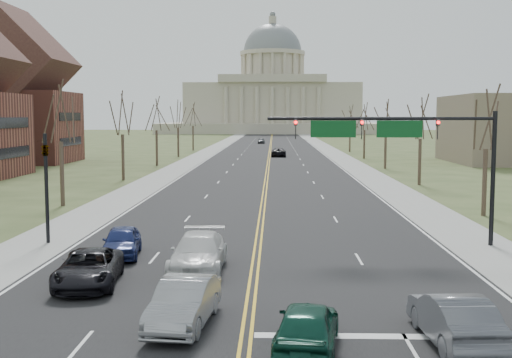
# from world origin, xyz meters

# --- Properties ---
(ground) EXTENTS (600.00, 600.00, 0.00)m
(ground) POSITION_xyz_m (0.00, 0.00, 0.00)
(ground) COLOR #3A4924
(ground) RESTS_ON ground
(road) EXTENTS (20.00, 380.00, 0.01)m
(road) POSITION_xyz_m (0.00, 110.00, 0.01)
(road) COLOR black
(road) RESTS_ON ground
(cross_road) EXTENTS (120.00, 14.00, 0.01)m
(cross_road) POSITION_xyz_m (0.00, 6.00, 0.01)
(cross_road) COLOR black
(cross_road) RESTS_ON ground
(sidewalk_left) EXTENTS (4.00, 380.00, 0.03)m
(sidewalk_left) POSITION_xyz_m (-12.00, 110.00, 0.01)
(sidewalk_left) COLOR gray
(sidewalk_left) RESTS_ON ground
(sidewalk_right) EXTENTS (4.00, 380.00, 0.03)m
(sidewalk_right) POSITION_xyz_m (12.00, 110.00, 0.01)
(sidewalk_right) COLOR gray
(sidewalk_right) RESTS_ON ground
(center_line) EXTENTS (0.42, 380.00, 0.01)m
(center_line) POSITION_xyz_m (0.00, 110.00, 0.01)
(center_line) COLOR gold
(center_line) RESTS_ON road
(edge_line_left) EXTENTS (0.15, 380.00, 0.01)m
(edge_line_left) POSITION_xyz_m (-9.80, 110.00, 0.01)
(edge_line_left) COLOR silver
(edge_line_left) RESTS_ON road
(edge_line_right) EXTENTS (0.15, 380.00, 0.01)m
(edge_line_right) POSITION_xyz_m (9.80, 110.00, 0.01)
(edge_line_right) COLOR silver
(edge_line_right) RESTS_ON road
(stop_bar) EXTENTS (9.50, 0.50, 0.01)m
(stop_bar) POSITION_xyz_m (5.00, -1.00, 0.01)
(stop_bar) COLOR silver
(stop_bar) RESTS_ON road
(capitol) EXTENTS (90.00, 60.00, 50.00)m
(capitol) POSITION_xyz_m (0.00, 249.91, 14.20)
(capitol) COLOR #AFA792
(capitol) RESTS_ON ground
(signal_mast) EXTENTS (12.12, 0.44, 7.20)m
(signal_mast) POSITION_xyz_m (7.45, 13.50, 5.76)
(signal_mast) COLOR black
(signal_mast) RESTS_ON ground
(signal_left) EXTENTS (0.32, 0.36, 6.00)m
(signal_left) POSITION_xyz_m (-11.50, 13.50, 3.71)
(signal_left) COLOR black
(signal_left) RESTS_ON ground
(tree_r_0) EXTENTS (3.74, 3.74, 8.50)m
(tree_r_0) POSITION_xyz_m (15.50, 24.00, 6.55)
(tree_r_0) COLOR #3A2C22
(tree_r_0) RESTS_ON ground
(tree_l_0) EXTENTS (3.96, 3.96, 9.00)m
(tree_l_0) POSITION_xyz_m (-15.50, 28.00, 6.94)
(tree_l_0) COLOR #3A2C22
(tree_l_0) RESTS_ON ground
(tree_r_1) EXTENTS (3.74, 3.74, 8.50)m
(tree_r_1) POSITION_xyz_m (15.50, 44.00, 6.55)
(tree_r_1) COLOR #3A2C22
(tree_r_1) RESTS_ON ground
(tree_l_1) EXTENTS (3.96, 3.96, 9.00)m
(tree_l_1) POSITION_xyz_m (-15.50, 48.00, 6.94)
(tree_l_1) COLOR #3A2C22
(tree_l_1) RESTS_ON ground
(tree_r_2) EXTENTS (3.74, 3.74, 8.50)m
(tree_r_2) POSITION_xyz_m (15.50, 64.00, 6.55)
(tree_r_2) COLOR #3A2C22
(tree_r_2) RESTS_ON ground
(tree_l_2) EXTENTS (3.96, 3.96, 9.00)m
(tree_l_2) POSITION_xyz_m (-15.50, 68.00, 6.94)
(tree_l_2) COLOR #3A2C22
(tree_l_2) RESTS_ON ground
(tree_r_3) EXTENTS (3.74, 3.74, 8.50)m
(tree_r_3) POSITION_xyz_m (15.50, 84.00, 6.55)
(tree_r_3) COLOR #3A2C22
(tree_r_3) RESTS_ON ground
(tree_l_3) EXTENTS (3.96, 3.96, 9.00)m
(tree_l_3) POSITION_xyz_m (-15.50, 88.00, 6.94)
(tree_l_3) COLOR #3A2C22
(tree_l_3) RESTS_ON ground
(tree_r_4) EXTENTS (3.74, 3.74, 8.50)m
(tree_r_4) POSITION_xyz_m (15.50, 104.00, 6.55)
(tree_r_4) COLOR #3A2C22
(tree_r_4) RESTS_ON ground
(tree_l_4) EXTENTS (3.96, 3.96, 9.00)m
(tree_l_4) POSITION_xyz_m (-15.50, 108.00, 6.94)
(tree_l_4) COLOR #3A2C22
(tree_l_4) RESTS_ON ground
(bldg_left_far) EXTENTS (17.10, 14.28, 23.25)m
(bldg_left_far) POSITION_xyz_m (-38.00, 74.00, 9.54)
(bldg_left_far) COLOR brown
(bldg_left_far) RESTS_ON ground
(car_nb_inner_lead) EXTENTS (2.37, 4.61, 1.50)m
(car_nb_inner_lead) POSITION_xyz_m (1.85, -2.29, 0.76)
(car_nb_inner_lead) COLOR #0E3D2F
(car_nb_inner_lead) RESTS_ON road
(car_nb_outer_lead) EXTENTS (1.97, 4.83, 1.56)m
(car_nb_outer_lead) POSITION_xyz_m (6.36, -1.51, 0.79)
(car_nb_outer_lead) COLOR #575960
(car_nb_outer_lead) RESTS_ON road
(car_sb_inner_lead) EXTENTS (2.11, 4.84, 1.55)m
(car_sb_inner_lead) POSITION_xyz_m (-2.10, -0.12, 0.79)
(car_sb_inner_lead) COLOR gray
(car_sb_inner_lead) RESTS_ON road
(car_sb_outer_lead) EXTENTS (2.95, 5.38, 1.43)m
(car_sb_outer_lead) POSITION_xyz_m (-6.73, 4.84, 0.73)
(car_sb_outer_lead) COLOR black
(car_sb_outer_lead) RESTS_ON road
(car_sb_inner_second) EXTENTS (2.33, 5.71, 1.66)m
(car_sb_inner_second) POSITION_xyz_m (-2.51, 7.34, 0.84)
(car_sb_inner_second) COLOR silver
(car_sb_inner_second) RESTS_ON road
(car_sb_outer_second) EXTENTS (2.29, 4.51, 1.47)m
(car_sb_outer_second) POSITION_xyz_m (-6.67, 10.34, 0.75)
(car_sb_outer_second) COLOR navy
(car_sb_outer_second) RESTS_ON road
(car_far_nb) EXTENTS (2.56, 5.39, 1.48)m
(car_far_nb) POSITION_xyz_m (1.63, 89.08, 0.75)
(car_far_nb) COLOR black
(car_far_nb) RESTS_ON road
(car_far_sb) EXTENTS (1.77, 4.17, 1.41)m
(car_far_sb) POSITION_xyz_m (-2.44, 140.95, 0.72)
(car_far_sb) COLOR #4D5055
(car_far_sb) RESTS_ON road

